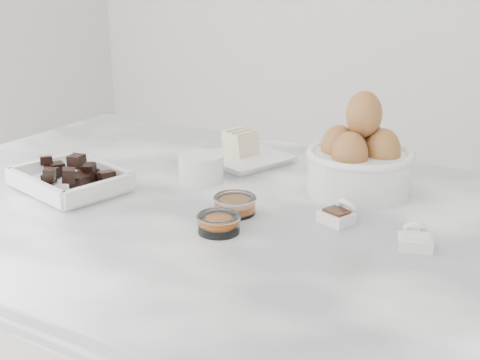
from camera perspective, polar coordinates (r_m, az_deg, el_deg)
name	(u,v)px	position (r m, az deg, el deg)	size (l,w,h in m)	color
marble_slab	(220,218)	(1.10, -1.70, -3.22)	(1.20, 0.80, 0.04)	white
chocolate_dish	(70,177)	(1.20, -14.33, 0.24)	(0.22, 0.19, 0.05)	white
butter_plate	(244,152)	(1.31, 0.33, 2.40)	(0.19, 0.19, 0.06)	white
sugar_ramekin	(201,167)	(1.20, -3.35, 1.14)	(0.08, 0.08, 0.05)	white
egg_bowl	(360,160)	(1.16, 10.17, 1.70)	(0.18, 0.18, 0.18)	white
honey_bowl	(235,204)	(1.06, -0.44, -2.09)	(0.07, 0.07, 0.03)	white
zest_bowl	(219,222)	(0.99, -1.82, -3.64)	(0.07, 0.07, 0.03)	white
vanilla_spoon	(339,214)	(1.04, 8.46, -2.92)	(0.06, 0.07, 0.04)	white
salt_spoon	(415,239)	(0.97, 14.71, -4.88)	(0.06, 0.07, 0.04)	white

